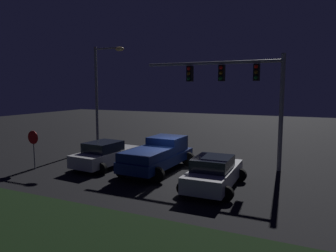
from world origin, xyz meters
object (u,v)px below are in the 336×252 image
(car_sedan_far, at_px, (106,154))
(street_lamp_left, at_px, (102,85))
(traffic_signal_gantry, at_px, (238,83))
(car_sedan, at_px, (214,173))
(stop_sign, at_px, (33,142))
(pickup_truck, at_px, (159,153))

(car_sedan_far, height_order, street_lamp_left, street_lamp_left)
(traffic_signal_gantry, xyz_separation_m, street_lamp_left, (-10.34, 1.05, -0.04))
(street_lamp_left, bearing_deg, traffic_signal_gantry, -5.82)
(car_sedan, height_order, car_sedan_far, same)
(car_sedan_far, relative_size, stop_sign, 2.03)
(pickup_truck, xyz_separation_m, car_sedan, (3.70, -1.79, -0.26))
(car_sedan_far, relative_size, street_lamp_left, 0.59)
(car_sedan, relative_size, stop_sign, 1.99)
(car_sedan, xyz_separation_m, stop_sign, (-10.27, -0.97, 0.82))
(car_sedan, height_order, stop_sign, stop_sign)
(car_sedan_far, xyz_separation_m, traffic_signal_gantry, (6.96, 3.33, 4.16))
(pickup_truck, height_order, stop_sign, stop_sign)
(pickup_truck, height_order, street_lamp_left, street_lamp_left)
(pickup_truck, xyz_separation_m, stop_sign, (-6.57, -2.76, 0.56))
(car_sedan, bearing_deg, stop_sign, 94.50)
(pickup_truck, height_order, car_sedan_far, pickup_truck)
(car_sedan_far, bearing_deg, traffic_signal_gantry, -60.14)
(car_sedan_far, bearing_deg, car_sedan, -96.01)
(pickup_truck, bearing_deg, car_sedan_far, 101.36)
(car_sedan, height_order, street_lamp_left, street_lamp_left)
(pickup_truck, relative_size, street_lamp_left, 0.71)
(traffic_signal_gantry, relative_size, street_lamp_left, 1.09)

